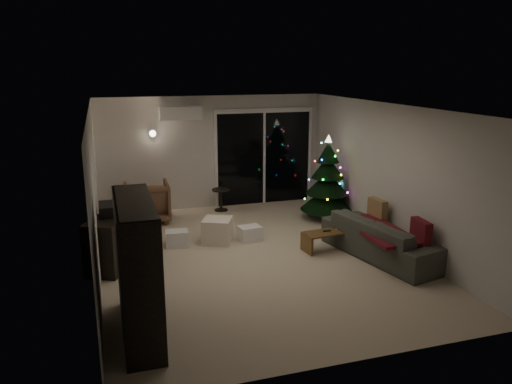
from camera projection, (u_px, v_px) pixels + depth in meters
room at (255, 178)px, 9.67m from camera, size 6.50×7.51×2.60m
bookshelf at (120, 271)px, 5.79m from camera, size 0.98×1.69×1.65m
media_cabinet at (115, 239)px, 8.04m from camera, size 1.01×1.43×0.84m
stereo at (113, 209)px, 7.91m from camera, size 0.42×0.50×0.18m
armchair at (147, 202)px, 10.23m from camera, size 0.91×0.93×0.83m
ottoman at (217, 231)px, 9.06m from camera, size 0.66×0.66×0.45m
cardboard_box_a at (177, 238)px, 8.89m from camera, size 0.42×0.34×0.28m
cardboard_box_b at (250, 233)px, 9.17m from camera, size 0.43×0.35×0.27m
side_table at (221, 200)px, 11.05m from camera, size 0.47×0.47×0.49m
floor_lamp at (154, 172)px, 10.89m from camera, size 0.28×0.28×1.75m
sofa at (383, 238)px, 8.35m from camera, size 1.34×2.40×0.66m
sofa_throw at (379, 230)px, 8.29m from camera, size 0.71×1.63×0.05m
cushion_a at (377, 211)px, 8.96m from camera, size 0.17×0.44×0.44m
cushion_b at (421, 234)px, 7.75m from camera, size 0.16×0.44×0.44m
coffee_table at (334, 240)px, 8.71m from camera, size 1.14×0.51×0.35m
remote_a at (327, 231)px, 8.62m from camera, size 0.14×0.04×0.02m
remote_b at (339, 229)px, 8.74m from camera, size 0.13×0.08×0.02m
christmas_tree at (327, 177)px, 10.31m from camera, size 1.38×1.38×1.77m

